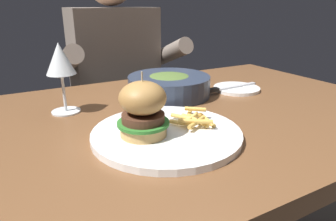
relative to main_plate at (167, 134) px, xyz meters
name	(u,v)px	position (x,y,z in m)	size (l,w,h in m)	color
dining_table	(170,149)	(0.07, 0.11, -0.10)	(1.25, 0.76, 0.74)	brown
main_plate	(167,134)	(0.00, 0.00, 0.00)	(0.30, 0.30, 0.01)	white
burger_sandwich	(143,109)	(-0.05, 0.00, 0.06)	(0.10, 0.10, 0.13)	tan
fries_pile	(193,119)	(0.07, 0.01, 0.02)	(0.09, 0.11, 0.03)	#EABC5B
wine_glass	(60,62)	(-0.15, 0.25, 0.12)	(0.07, 0.07, 0.17)	silver
bread_plate	(236,89)	(0.36, 0.20, 0.00)	(0.14, 0.14, 0.01)	white
table_knife	(224,88)	(0.31, 0.20, 0.01)	(0.21, 0.02, 0.01)	silver
butter_dish	(192,89)	(0.22, 0.24, 0.00)	(0.08, 0.06, 0.04)	white
soup_bowl	(169,85)	(0.15, 0.25, 0.02)	(0.24, 0.24, 0.06)	#2D384C
diner_person	(117,103)	(0.16, 0.77, -0.18)	(0.51, 0.36, 1.18)	#282833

